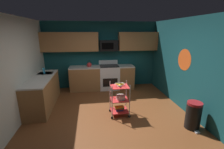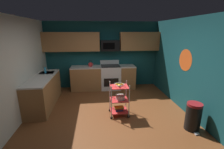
# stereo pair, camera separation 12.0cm
# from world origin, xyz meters

# --- Properties ---
(floor) EXTENTS (4.40, 4.80, 0.04)m
(floor) POSITION_xyz_m (0.00, 0.00, -0.02)
(floor) COLOR brown
(floor) RESTS_ON ground
(wall_back) EXTENTS (4.52, 0.06, 2.60)m
(wall_back) POSITION_xyz_m (0.00, 2.43, 1.30)
(wall_back) COLOR #14474C
(wall_back) RESTS_ON ground
(wall_left) EXTENTS (0.06, 4.80, 2.60)m
(wall_left) POSITION_xyz_m (-2.23, 0.00, 1.30)
(wall_left) COLOR silver
(wall_left) RESTS_ON ground
(wall_right) EXTENTS (0.06, 4.80, 2.60)m
(wall_right) POSITION_xyz_m (2.23, 0.00, 1.30)
(wall_right) COLOR #14474C
(wall_right) RESTS_ON ground
(wall_flower_decal) EXTENTS (0.00, 0.61, 0.61)m
(wall_flower_decal) POSITION_xyz_m (2.20, 0.24, 1.45)
(wall_flower_decal) COLOR #E5591E
(counter_run) EXTENTS (3.45, 2.52, 0.92)m
(counter_run) POSITION_xyz_m (-0.84, 1.55, 0.46)
(counter_run) COLOR #9E6B3D
(counter_run) RESTS_ON ground
(oven_range) EXTENTS (0.76, 0.65, 1.10)m
(oven_range) POSITION_xyz_m (0.28, 2.10, 0.48)
(oven_range) COLOR white
(oven_range) RESTS_ON ground
(upper_cabinets) EXTENTS (4.40, 0.33, 0.70)m
(upper_cabinets) POSITION_xyz_m (-0.06, 2.23, 1.85)
(upper_cabinets) COLOR #9E6B3D
(microwave) EXTENTS (0.70, 0.39, 0.40)m
(microwave) POSITION_xyz_m (0.28, 2.21, 1.70)
(microwave) COLOR black
(rolling_cart) EXTENTS (0.53, 0.42, 0.91)m
(rolling_cart) POSITION_xyz_m (0.30, 0.01, 0.45)
(rolling_cart) COLOR silver
(rolling_cart) RESTS_ON ground
(fruit_bowl) EXTENTS (0.27, 0.27, 0.07)m
(fruit_bowl) POSITION_xyz_m (0.30, 0.01, 0.88)
(fruit_bowl) COLOR silver
(fruit_bowl) RESTS_ON rolling_cart
(mixing_bowl_large) EXTENTS (0.25, 0.25, 0.11)m
(mixing_bowl_large) POSITION_xyz_m (0.33, 0.01, 0.52)
(mixing_bowl_large) COLOR silver
(mixing_bowl_large) RESTS_ON rolling_cart
(book_stack) EXTENTS (0.26, 0.16, 0.11)m
(book_stack) POSITION_xyz_m (0.30, 0.01, 0.18)
(book_stack) COLOR #1E4C8C
(book_stack) RESTS_ON rolling_cart
(kettle) EXTENTS (0.21, 0.18, 0.26)m
(kettle) POSITION_xyz_m (-0.49, 2.10, 1.00)
(kettle) COLOR red
(kettle) RESTS_ON counter_run
(dish_soap_bottle) EXTENTS (0.06, 0.06, 0.20)m
(dish_soap_bottle) POSITION_xyz_m (-1.92, 1.26, 1.02)
(dish_soap_bottle) COLOR #2D8CBF
(dish_soap_bottle) RESTS_ON counter_run
(trash_can) EXTENTS (0.34, 0.42, 0.66)m
(trash_can) POSITION_xyz_m (1.90, -0.84, 0.33)
(trash_can) COLOR black
(trash_can) RESTS_ON ground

